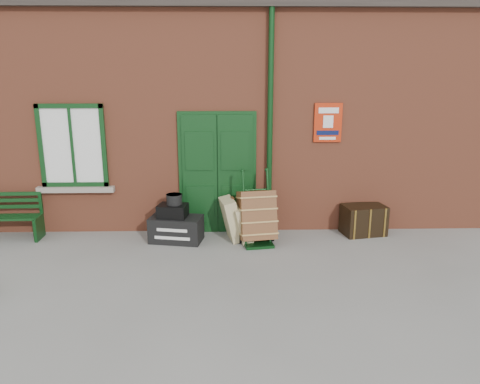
{
  "coord_description": "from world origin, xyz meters",
  "views": [
    {
      "loc": [
        -0.1,
        -6.94,
        3.03
      ],
      "look_at": [
        0.09,
        0.6,
        1.0
      ],
      "focal_mm": 35.0,
      "sensor_mm": 36.0,
      "label": 1
    }
  ],
  "objects_px": {
    "dark_trunk": "(364,220)",
    "porter_trolley": "(257,216)",
    "bench": "(1,215)",
    "houdini_trunk": "(176,229)"
  },
  "relations": [
    {
      "from": "dark_trunk",
      "to": "porter_trolley",
      "type": "bearing_deg",
      "value": -179.32
    },
    {
      "from": "porter_trolley",
      "to": "dark_trunk",
      "type": "xyz_separation_m",
      "value": [
        2.01,
        0.41,
        -0.22
      ]
    },
    {
      "from": "bench",
      "to": "houdini_trunk",
      "type": "xyz_separation_m",
      "value": [
        3.16,
        -0.23,
        -0.21
      ]
    },
    {
      "from": "houdini_trunk",
      "to": "dark_trunk",
      "type": "xyz_separation_m",
      "value": [
        3.44,
        0.29,
        0.05
      ]
    },
    {
      "from": "bench",
      "to": "porter_trolley",
      "type": "relative_size",
      "value": 1.1
    },
    {
      "from": "porter_trolley",
      "to": "bench",
      "type": "bearing_deg",
      "value": 166.39
    },
    {
      "from": "bench",
      "to": "houdini_trunk",
      "type": "bearing_deg",
      "value": -5.55
    },
    {
      "from": "bench",
      "to": "porter_trolley",
      "type": "bearing_deg",
      "value": -5.76
    },
    {
      "from": "porter_trolley",
      "to": "dark_trunk",
      "type": "distance_m",
      "value": 2.07
    },
    {
      "from": "porter_trolley",
      "to": "houdini_trunk",
      "type": "bearing_deg",
      "value": 165.91
    }
  ]
}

